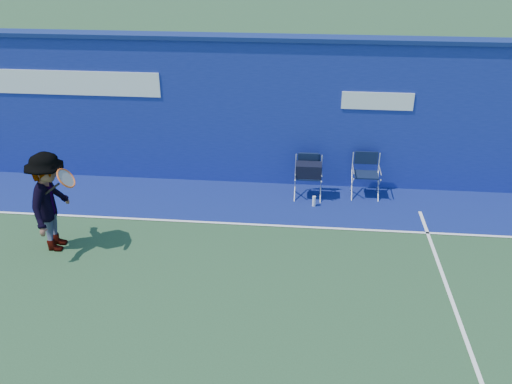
# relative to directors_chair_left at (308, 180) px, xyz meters

# --- Properties ---
(ground) EXTENTS (80.00, 80.00, 0.00)m
(ground) POSITION_rel_directors_chair_left_xyz_m (-2.31, -4.44, -0.37)
(ground) COLOR #254628
(ground) RESTS_ON ground
(stadium_wall) EXTENTS (24.00, 0.50, 3.08)m
(stadium_wall) POSITION_rel_directors_chair_left_xyz_m (-2.32, 0.76, 1.18)
(stadium_wall) COLOR navy
(stadium_wall) RESTS_ON ground
(out_of_bounds_strip) EXTENTS (24.00, 1.80, 0.01)m
(out_of_bounds_strip) POSITION_rel_directors_chair_left_xyz_m (-2.31, -0.34, -0.37)
(out_of_bounds_strip) COLOR navy
(out_of_bounds_strip) RESTS_ON ground
(court_lines) EXTENTS (24.00, 12.00, 0.01)m
(court_lines) POSITION_rel_directors_chair_left_xyz_m (-2.31, -3.84, -0.36)
(court_lines) COLOR white
(court_lines) RESTS_ON out_of_bounds_strip
(directors_chair_left) EXTENTS (0.52, 0.48, 0.88)m
(directors_chair_left) POSITION_rel_directors_chair_left_xyz_m (0.00, 0.00, 0.00)
(directors_chair_left) COLOR silver
(directors_chair_left) RESTS_ON ground
(directors_chair_right) EXTENTS (0.53, 0.48, 0.89)m
(directors_chair_right) POSITION_rel_directors_chair_left_xyz_m (1.16, 0.17, -0.10)
(directors_chair_right) COLOR silver
(directors_chair_right) RESTS_ON ground
(water_bottle) EXTENTS (0.07, 0.07, 0.22)m
(water_bottle) POSITION_rel_directors_chair_left_xyz_m (0.13, -0.39, -0.27)
(water_bottle) COLOR white
(water_bottle) RESTS_ON ground
(tennis_player) EXTENTS (0.87, 1.16, 1.76)m
(tennis_player) POSITION_rel_directors_chair_left_xyz_m (-4.28, -2.30, 0.51)
(tennis_player) COLOR #EA4738
(tennis_player) RESTS_ON ground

